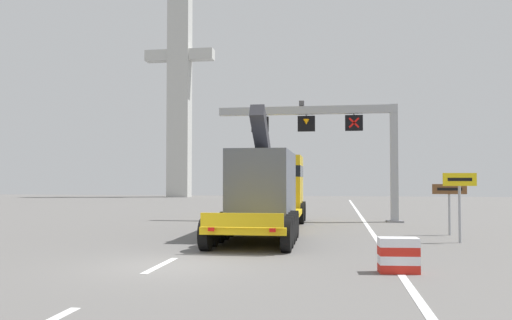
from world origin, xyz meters
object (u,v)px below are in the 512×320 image
(overhead_lane_gantry, at_px, (332,129))
(tourist_info_sign_brown, at_px, (449,197))
(exit_sign_yellow, at_px, (460,191))
(crash_barrier_striped, at_px, (398,255))
(heavy_haul_truck_yellow, at_px, (270,187))
(bridge_pylon_distant, at_px, (180,80))

(overhead_lane_gantry, relative_size, tourist_info_sign_brown, 4.76)
(exit_sign_yellow, distance_m, crash_barrier_striped, 7.40)
(heavy_haul_truck_yellow, distance_m, bridge_pylon_distant, 44.96)
(tourist_info_sign_brown, bearing_deg, crash_barrier_striped, -109.26)
(heavy_haul_truck_yellow, bearing_deg, tourist_info_sign_brown, -9.55)
(tourist_info_sign_brown, bearing_deg, heavy_haul_truck_yellow, 170.45)
(bridge_pylon_distant, bearing_deg, tourist_info_sign_brown, -58.98)
(exit_sign_yellow, bearing_deg, tourist_info_sign_brown, 85.82)
(crash_barrier_striped, bearing_deg, bridge_pylon_distant, 113.08)
(exit_sign_yellow, height_order, tourist_info_sign_brown, exit_sign_yellow)
(bridge_pylon_distant, bearing_deg, exit_sign_yellow, -60.74)
(heavy_haul_truck_yellow, distance_m, exit_sign_yellow, 8.63)
(overhead_lane_gantry, height_order, heavy_haul_truck_yellow, overhead_lane_gantry)
(crash_barrier_striped, relative_size, bridge_pylon_distant, 0.04)
(overhead_lane_gantry, distance_m, tourist_info_sign_brown, 8.85)
(heavy_haul_truck_yellow, bearing_deg, crash_barrier_striped, -66.34)
(heavy_haul_truck_yellow, distance_m, crash_barrier_striped, 11.63)
(tourist_info_sign_brown, bearing_deg, overhead_lane_gantry, 127.94)
(exit_sign_yellow, bearing_deg, crash_barrier_striped, -114.73)
(overhead_lane_gantry, xyz_separation_m, crash_barrier_striped, (1.75, -15.62, -4.76))
(overhead_lane_gantry, height_order, crash_barrier_striped, overhead_lane_gantry)
(overhead_lane_gantry, bearing_deg, crash_barrier_striped, -83.61)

